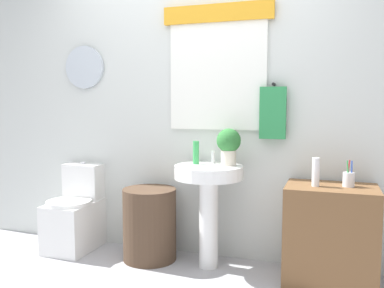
{
  "coord_description": "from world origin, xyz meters",
  "views": [
    {
      "loc": [
        1.09,
        -2.17,
        1.28
      ],
      "look_at": [
        0.08,
        0.8,
        0.97
      ],
      "focal_mm": 38.82,
      "sensor_mm": 36.0,
      "label": 1
    }
  ],
  "objects_px": {
    "laundry_hamper": "(150,224)",
    "pedestal_sink": "(209,191)",
    "potted_plant": "(229,144)",
    "wooden_cabinet": "(330,235)",
    "soap_bottle": "(196,153)",
    "toilet": "(76,216)",
    "toothbrush_cup": "(349,179)",
    "lotion_bottle": "(316,172)"
  },
  "relations": [
    {
      "from": "soap_bottle",
      "to": "toothbrush_cup",
      "type": "distance_m",
      "value": 1.14
    },
    {
      "from": "laundry_hamper",
      "to": "wooden_cabinet",
      "type": "bearing_deg",
      "value": 0.0
    },
    {
      "from": "laundry_hamper",
      "to": "pedestal_sink",
      "type": "bearing_deg",
      "value": 0.0
    },
    {
      "from": "laundry_hamper",
      "to": "potted_plant",
      "type": "height_order",
      "value": "potted_plant"
    },
    {
      "from": "soap_bottle",
      "to": "potted_plant",
      "type": "xyz_separation_m",
      "value": [
        0.26,
        0.01,
        0.07
      ]
    },
    {
      "from": "wooden_cabinet",
      "to": "soap_bottle",
      "type": "relative_size",
      "value": 3.86
    },
    {
      "from": "pedestal_sink",
      "to": "potted_plant",
      "type": "height_order",
      "value": "potted_plant"
    },
    {
      "from": "toilet",
      "to": "soap_bottle",
      "type": "bearing_deg",
      "value": 1.0
    },
    {
      "from": "wooden_cabinet",
      "to": "lotion_bottle",
      "type": "xyz_separation_m",
      "value": [
        -0.11,
        -0.04,
        0.45
      ]
    },
    {
      "from": "potted_plant",
      "to": "toothbrush_cup",
      "type": "height_order",
      "value": "potted_plant"
    },
    {
      "from": "laundry_hamper",
      "to": "soap_bottle",
      "type": "xyz_separation_m",
      "value": [
        0.38,
        0.05,
        0.6
      ]
    },
    {
      "from": "laundry_hamper",
      "to": "soap_bottle",
      "type": "height_order",
      "value": "soap_bottle"
    },
    {
      "from": "laundry_hamper",
      "to": "wooden_cabinet",
      "type": "distance_m",
      "value": 1.4
    },
    {
      "from": "laundry_hamper",
      "to": "lotion_bottle",
      "type": "height_order",
      "value": "lotion_bottle"
    },
    {
      "from": "toilet",
      "to": "potted_plant",
      "type": "height_order",
      "value": "potted_plant"
    },
    {
      "from": "soap_bottle",
      "to": "toilet",
      "type": "bearing_deg",
      "value": -179.0
    },
    {
      "from": "toilet",
      "to": "potted_plant",
      "type": "distance_m",
      "value": 1.53
    },
    {
      "from": "wooden_cabinet",
      "to": "laundry_hamper",
      "type": "bearing_deg",
      "value": 180.0
    },
    {
      "from": "pedestal_sink",
      "to": "potted_plant",
      "type": "xyz_separation_m",
      "value": [
        0.14,
        0.06,
        0.36
      ]
    },
    {
      "from": "toilet",
      "to": "toothbrush_cup",
      "type": "xyz_separation_m",
      "value": [
        2.24,
        -0.01,
        0.46
      ]
    },
    {
      "from": "laundry_hamper",
      "to": "wooden_cabinet",
      "type": "height_order",
      "value": "wooden_cabinet"
    },
    {
      "from": "pedestal_sink",
      "to": "lotion_bottle",
      "type": "relative_size",
      "value": 3.99
    },
    {
      "from": "pedestal_sink",
      "to": "potted_plant",
      "type": "relative_size",
      "value": 2.82
    },
    {
      "from": "laundry_hamper",
      "to": "potted_plant",
      "type": "xyz_separation_m",
      "value": [
        0.64,
        0.06,
        0.67
      ]
    },
    {
      "from": "soap_bottle",
      "to": "potted_plant",
      "type": "relative_size",
      "value": 0.64
    },
    {
      "from": "soap_bottle",
      "to": "pedestal_sink",
      "type": "bearing_deg",
      "value": -22.62
    },
    {
      "from": "toilet",
      "to": "wooden_cabinet",
      "type": "height_order",
      "value": "toilet"
    },
    {
      "from": "toilet",
      "to": "potted_plant",
      "type": "bearing_deg",
      "value": 1.23
    },
    {
      "from": "wooden_cabinet",
      "to": "lotion_bottle",
      "type": "bearing_deg",
      "value": -159.92
    },
    {
      "from": "potted_plant",
      "to": "toothbrush_cup",
      "type": "bearing_deg",
      "value": -2.64
    },
    {
      "from": "laundry_hamper",
      "to": "toothbrush_cup",
      "type": "xyz_separation_m",
      "value": [
        1.51,
        0.02,
        0.46
      ]
    },
    {
      "from": "toilet",
      "to": "pedestal_sink",
      "type": "bearing_deg",
      "value": -1.42
    },
    {
      "from": "pedestal_sink",
      "to": "wooden_cabinet",
      "type": "xyz_separation_m",
      "value": [
        0.9,
        0.0,
        -0.26
      ]
    },
    {
      "from": "toilet",
      "to": "potted_plant",
      "type": "xyz_separation_m",
      "value": [
        1.37,
        0.03,
        0.68
      ]
    },
    {
      "from": "toilet",
      "to": "laundry_hamper",
      "type": "distance_m",
      "value": 0.73
    },
    {
      "from": "pedestal_sink",
      "to": "toothbrush_cup",
      "type": "xyz_separation_m",
      "value": [
        1.01,
        0.02,
        0.15
      ]
    },
    {
      "from": "lotion_bottle",
      "to": "toothbrush_cup",
      "type": "distance_m",
      "value": 0.23
    },
    {
      "from": "pedestal_sink",
      "to": "lotion_bottle",
      "type": "bearing_deg",
      "value": -2.9
    },
    {
      "from": "laundry_hamper",
      "to": "pedestal_sink",
      "type": "height_order",
      "value": "pedestal_sink"
    },
    {
      "from": "wooden_cabinet",
      "to": "soap_bottle",
      "type": "xyz_separation_m",
      "value": [
        -1.02,
        0.05,
        0.54
      ]
    },
    {
      "from": "lotion_bottle",
      "to": "toilet",
      "type": "bearing_deg",
      "value": 178.0
    },
    {
      "from": "potted_plant",
      "to": "toilet",
      "type": "bearing_deg",
      "value": -178.77
    }
  ]
}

